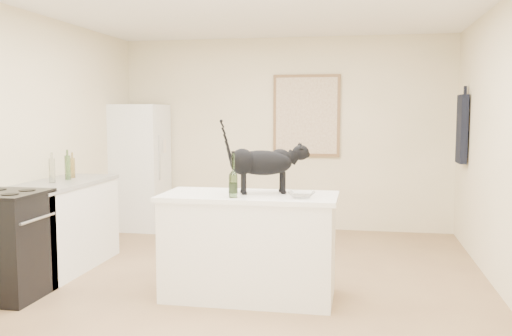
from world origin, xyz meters
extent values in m
plane|color=#9A7A52|center=(0.00, 0.00, 0.00)|extent=(5.50, 5.50, 0.00)
plane|color=beige|center=(0.00, 2.75, 1.30)|extent=(4.50, 0.00, 4.50)
plane|color=beige|center=(0.00, -2.75, 1.30)|extent=(4.50, 0.00, 4.50)
plane|color=beige|center=(-2.25, 0.00, 1.30)|extent=(0.00, 5.50, 5.50)
cube|color=white|center=(0.10, -0.20, 0.43)|extent=(1.44, 0.67, 0.86)
cube|color=white|center=(0.10, -0.20, 0.88)|extent=(1.50, 0.70, 0.04)
cube|color=white|center=(-1.95, 0.30, 0.43)|extent=(0.60, 1.40, 0.86)
cube|color=gray|center=(-1.95, 0.30, 0.88)|extent=(0.62, 1.44, 0.04)
cube|color=black|center=(-1.95, -0.60, 0.45)|extent=(0.60, 0.60, 0.90)
cube|color=white|center=(-1.95, 2.35, 0.85)|extent=(0.68, 0.68, 1.70)
cube|color=brown|center=(0.30, 2.72, 1.55)|extent=(0.90, 0.03, 1.10)
cube|color=beige|center=(0.30, 2.70, 1.55)|extent=(0.82, 0.00, 1.02)
cube|color=black|center=(2.19, 2.05, 1.40)|extent=(0.08, 0.34, 0.80)
cylinder|color=#2B5020|center=(0.01, -0.41, 1.07)|extent=(0.08, 0.08, 0.33)
imported|color=white|center=(0.56, -0.34, 0.93)|extent=(0.23, 0.23, 0.05)
cube|color=white|center=(-1.60, 2.42, 1.14)|extent=(0.02, 0.15, 0.19)
cylinder|color=#A3B0A4|center=(-1.97, 0.20, 1.02)|extent=(0.06, 0.06, 0.24)
cylinder|color=#20521B|center=(-1.94, 0.44, 1.03)|extent=(0.06, 0.06, 0.25)
cylinder|color=brown|center=(-1.98, 0.61, 1.01)|extent=(0.06, 0.06, 0.21)
camera|label=1|loc=(1.03, -4.82, 1.59)|focal=39.13mm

